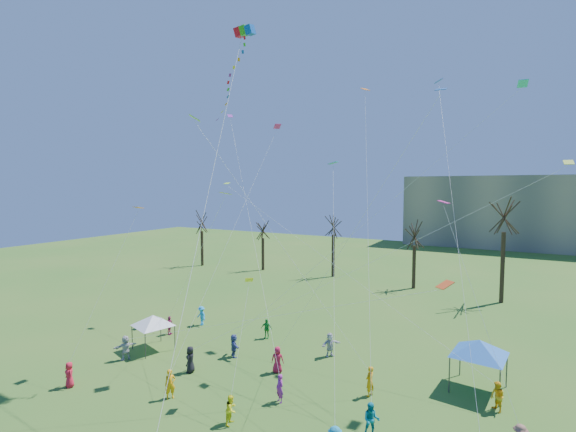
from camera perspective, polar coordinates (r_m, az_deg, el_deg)
The scene contains 7 objects.
distant_building at distance 97.51m, azimuth 34.50°, elevation 0.37°, with size 60.00×14.00×15.00m, color gray.
bare_tree_row at distance 51.07m, azimuth 21.42°, elevation -2.37°, with size 70.74×9.04×12.16m.
big_box_kite at distance 30.12m, azimuth -7.66°, elevation 18.61°, with size 3.13×7.32×25.62m.
canopy_tent_white at distance 33.80m, azimuth -18.65°, elevation -13.88°, with size 3.48×3.48×2.73m.
canopy_tent_blue at distance 28.70m, azimuth 25.55°, elevation -16.52°, with size 4.24×4.24×3.20m.
festival_crowd at distance 27.72m, azimuth -2.28°, elevation -21.00°, with size 26.64×13.66×1.83m.
small_kites_aloft at distance 27.99m, azimuth 5.01°, elevation 5.87°, with size 28.24×17.99×30.79m.
Camera 1 is at (12.29, -14.89, 12.63)m, focal length 25.00 mm.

